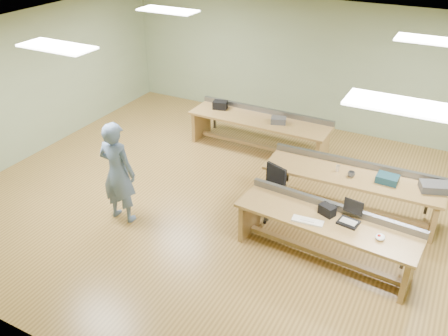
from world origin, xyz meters
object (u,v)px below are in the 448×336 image
(workbench_mid, at_px, (352,183))
(task_chair, at_px, (269,198))
(parts_bin_grey, at_px, (435,187))
(laptop_base, at_px, (348,223))
(drinks_can, at_px, (338,168))
(workbench_back, at_px, (259,126))
(mug, at_px, (351,174))
(camera_bag, at_px, (327,210))
(person, at_px, (118,172))
(workbench_front, at_px, (325,229))
(parts_bin_teal, at_px, (387,179))

(workbench_mid, height_order, task_chair, task_chair)
(parts_bin_grey, bearing_deg, task_chair, -160.38)
(laptop_base, relative_size, drinks_can, 2.64)
(workbench_back, bearing_deg, drinks_can, -34.09)
(parts_bin_grey, distance_m, mug, 1.33)
(camera_bag, relative_size, task_chair, 0.25)
(camera_bag, bearing_deg, workbench_back, 152.53)
(laptop_base, bearing_deg, person, -162.22)
(workbench_mid, height_order, drinks_can, drinks_can)
(person, xyz_separation_m, laptop_base, (3.76, 0.61, -0.15))
(workbench_front, relative_size, drinks_can, 25.17)
(task_chair, height_order, parts_bin_teal, task_chair)
(workbench_front, relative_size, workbench_mid, 0.92)
(workbench_back, distance_m, drinks_can, 2.60)
(workbench_back, relative_size, mug, 25.47)
(person, relative_size, mug, 14.90)
(camera_bag, distance_m, parts_bin_grey, 2.01)
(parts_bin_teal, relative_size, mug, 2.88)
(workbench_front, xyz_separation_m, task_chair, (-1.21, 0.68, -0.21))
(person, relative_size, parts_bin_teal, 5.17)
(person, bearing_deg, laptop_base, -171.99)
(drinks_can, bearing_deg, workbench_mid, 4.75)
(mug, bearing_deg, laptop_base, -77.08)
(workbench_front, height_order, workbench_back, same)
(mug, bearing_deg, person, -150.32)
(workbench_back, xyz_separation_m, laptop_base, (2.71, -2.91, 0.20))
(laptop_base, distance_m, mug, 1.39)
(parts_bin_teal, distance_m, drinks_can, 0.84)
(laptop_base, xyz_separation_m, camera_bag, (-0.35, 0.07, 0.06))
(workbench_back, relative_size, drinks_can, 28.01)
(workbench_front, xyz_separation_m, laptop_base, (0.31, 0.03, 0.21))
(workbench_front, bearing_deg, mug, 94.25)
(workbench_back, height_order, laptop_base, workbench_back)
(mug, distance_m, drinks_can, 0.28)
(workbench_front, distance_m, drinks_can, 1.51)
(parts_bin_grey, bearing_deg, workbench_back, 159.96)
(workbench_back, height_order, mug, workbench_back)
(task_chair, height_order, drinks_can, task_chair)
(laptop_base, xyz_separation_m, drinks_can, (-0.58, 1.44, 0.04))
(mug, bearing_deg, parts_bin_grey, 8.56)
(laptop_base, relative_size, camera_bag, 1.24)
(workbench_front, height_order, task_chair, task_chair)
(workbench_mid, bearing_deg, mug, -97.84)
(laptop_base, distance_m, parts_bin_grey, 1.85)
(task_chair, relative_size, parts_bin_teal, 2.65)
(parts_bin_teal, xyz_separation_m, mug, (-0.58, -0.11, -0.01))
(parts_bin_teal, bearing_deg, workbench_mid, -179.79)
(workbench_back, bearing_deg, workbench_mid, -30.52)
(person, xyz_separation_m, drinks_can, (3.18, 2.05, -0.11))
(workbench_front, relative_size, mug, 22.89)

